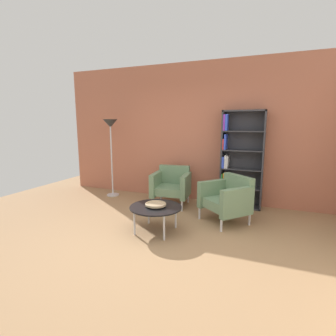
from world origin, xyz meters
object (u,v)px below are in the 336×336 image
object	(u,v)px
bookshelf_tall	(239,161)
floor_lamp_torchiere	(111,133)
armchair_spare_guest	(172,185)
coffee_table_low	(156,208)
decorative_bowl	(156,204)
armchair_near_window	(227,198)

from	to	relation	value
bookshelf_tall	floor_lamp_torchiere	xyz separation A→B (m)	(-2.77, -0.29, 0.52)
bookshelf_tall	armchair_spare_guest	bearing A→B (deg)	-162.49
coffee_table_low	armchair_spare_guest	size ratio (longest dim) A/B	1.03
bookshelf_tall	coffee_table_low	distance (m)	2.08
coffee_table_low	armchair_spare_guest	distance (m)	1.36
bookshelf_tall	armchair_spare_guest	world-z (taller)	bookshelf_tall
decorative_bowl	armchair_spare_guest	world-z (taller)	armchair_spare_guest
decorative_bowl	armchair_near_window	bearing A→B (deg)	40.72
armchair_near_window	decorative_bowl	bearing A→B (deg)	-98.04
armchair_near_window	armchair_spare_guest	bearing A→B (deg)	-161.87
bookshelf_tall	floor_lamp_torchiere	size ratio (longest dim) A/B	1.09
coffee_table_low	decorative_bowl	bearing A→B (deg)	180.00
coffee_table_low	decorative_bowl	distance (m)	0.06
coffee_table_low	floor_lamp_torchiere	size ratio (longest dim) A/B	0.46
armchair_near_window	floor_lamp_torchiere	world-z (taller)	floor_lamp_torchiere
bookshelf_tall	armchair_near_window	size ratio (longest dim) A/B	2.00
floor_lamp_torchiere	armchair_spare_guest	bearing A→B (deg)	-4.15
bookshelf_tall	armchair_spare_guest	xyz separation A→B (m)	(-1.26, -0.40, -0.51)
bookshelf_tall	floor_lamp_torchiere	distance (m)	2.83
bookshelf_tall	armchair_spare_guest	size ratio (longest dim) A/B	2.44
decorative_bowl	armchair_spare_guest	size ratio (longest dim) A/B	0.41
bookshelf_tall	decorative_bowl	size ratio (longest dim) A/B	5.94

